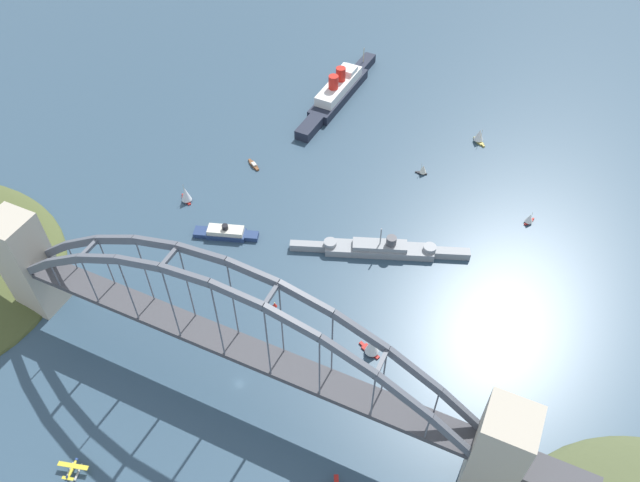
% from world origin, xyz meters
% --- Properties ---
extents(ground_plane, '(1400.00, 1400.00, 0.00)m').
position_xyz_m(ground_plane, '(0.00, 0.00, 0.00)').
color(ground_plane, '#334C60').
extents(harbor_arch_bridge, '(264.83, 16.72, 71.46)m').
position_xyz_m(harbor_arch_bridge, '(-0.00, -0.00, 28.13)').
color(harbor_arch_bridge, '#BCB29E').
rests_on(harbor_arch_bridge, ground).
extents(ocean_liner, '(15.98, 100.59, 20.23)m').
position_xyz_m(ocean_liner, '(-44.53, 203.09, 5.73)').
color(ocean_liner, '#1E2333').
rests_on(ocean_liner, ground).
extents(naval_cruiser, '(82.94, 35.14, 16.50)m').
position_xyz_m(naval_cruiser, '(26.98, 90.81, 2.85)').
color(naval_cruiser, gray).
rests_on(naval_cruiser, ground).
extents(harbor_ferry_steamer, '(32.44, 15.83, 7.59)m').
position_xyz_m(harbor_ferry_steamer, '(-47.31, 68.92, 2.29)').
color(harbor_ferry_steamer, navy).
rests_on(harbor_ferry_steamer, ground).
extents(seaplane_second_in_formation, '(11.60, 8.48, 4.78)m').
position_xyz_m(seaplane_second_in_formation, '(-36.49, -57.09, 1.94)').
color(seaplane_second_in_formation, '#B7B7B2').
rests_on(seaplane_second_in_formation, ground).
extents(small_boat_0, '(10.65, 7.79, 12.00)m').
position_xyz_m(small_boat_0, '(43.67, 35.81, 5.49)').
color(small_boat_0, '#B2231E').
rests_on(small_boat_0, ground).
extents(small_boat_1, '(6.78, 4.15, 6.89)m').
position_xyz_m(small_boat_1, '(27.07, 155.48, 3.21)').
color(small_boat_1, black).
rests_on(small_boat_1, ground).
extents(small_boat_2, '(9.73, 7.27, 2.14)m').
position_xyz_m(small_boat_2, '(-61.05, 122.34, 0.78)').
color(small_boat_2, brown).
rests_on(small_boat_2, ground).
extents(small_boat_3, '(8.85, 8.15, 9.82)m').
position_xyz_m(small_boat_3, '(47.60, 196.55, 4.61)').
color(small_boat_3, gold).
rests_on(small_boat_3, ground).
extents(small_boat_4, '(9.05, 7.63, 10.69)m').
position_xyz_m(small_boat_4, '(-79.05, 82.33, 4.89)').
color(small_boat_4, '#B2231E').
rests_on(small_boat_4, ground).
extents(small_boat_5, '(5.34, 6.91, 6.69)m').
position_xyz_m(small_boat_5, '(88.09, 141.46, 3.13)').
color(small_boat_5, '#B2231E').
rests_on(small_boat_5, ground).
extents(channel_marker_buoy, '(2.20, 2.20, 2.75)m').
position_xyz_m(channel_marker_buoy, '(-4.81, 40.39, 1.12)').
color(channel_marker_buoy, red).
rests_on(channel_marker_buoy, ground).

